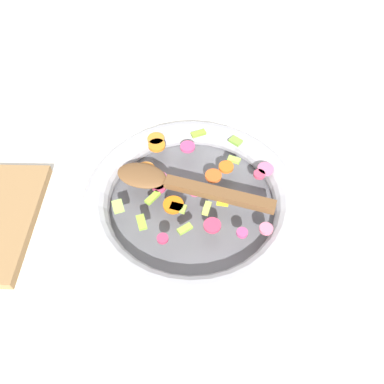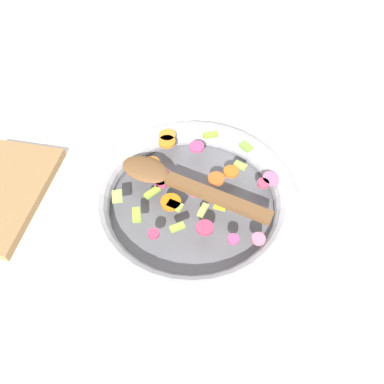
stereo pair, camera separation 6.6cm
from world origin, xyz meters
name	(u,v)px [view 1 (the left image)]	position (x,y,z in m)	size (l,w,h in m)	color
ground_plane	(192,208)	(0.00, 0.00, 0.00)	(4.00, 4.00, 0.00)	silver
skillet	(192,201)	(0.00, 0.00, 0.02)	(0.40, 0.40, 0.05)	slate
chopped_vegetables	(183,179)	(0.03, 0.02, 0.05)	(0.26, 0.29, 0.01)	orange
wooden_spoon	(176,184)	(0.01, 0.03, 0.06)	(0.11, 0.28, 0.01)	brown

